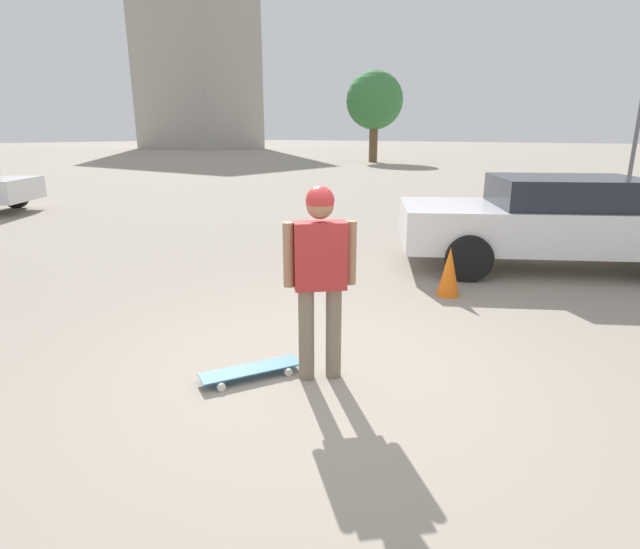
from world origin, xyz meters
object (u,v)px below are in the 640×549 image
(person, at_px, (320,266))
(car_parked_near, at_px, (557,220))
(skateboard, at_px, (251,370))
(traffic_cone, at_px, (449,272))

(person, relative_size, car_parked_near, 0.33)
(skateboard, xyz_separation_m, traffic_cone, (3.14, -0.50, 0.25))
(skateboard, distance_m, traffic_cone, 3.19)
(car_parked_near, xyz_separation_m, traffic_cone, (-2.34, 0.76, -0.42))
(person, distance_m, skateboard, 1.10)
(traffic_cone, bearing_deg, skateboard, 170.87)
(car_parked_near, bearing_deg, person, 50.99)
(traffic_cone, bearing_deg, car_parked_near, -18.09)
(skateboard, relative_size, traffic_cone, 1.36)
(skateboard, relative_size, car_parked_near, 0.18)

